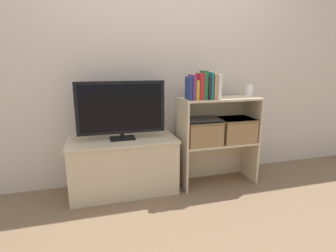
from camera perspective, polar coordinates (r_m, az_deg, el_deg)
name	(u,v)px	position (r m, az deg, el deg)	size (l,w,h in m)	color
ground_plane	(173,195)	(2.48, 1.06, -14.85)	(16.00, 16.00, 0.00)	brown
wall_back	(159,61)	(2.64, -1.89, 13.95)	(10.00, 0.05, 2.40)	beige
tv_stand	(124,165)	(2.49, -9.63, -8.42)	(0.97, 0.46, 0.51)	#CCB793
tv	(121,109)	(2.35, -10.13, 3.71)	(0.78, 0.14, 0.52)	black
bookshelf_lower_tier	(214,155)	(2.73, 10.07, -6.13)	(0.76, 0.32, 0.43)	#CCB793
bookshelf_upper_tier	(216,113)	(2.62, 10.45, 2.79)	(0.76, 0.32, 0.44)	#CCB793
book_navy	(189,88)	(2.35, 4.52, 8.19)	(0.03, 0.13, 0.20)	navy
book_plum	(192,87)	(2.36, 5.25, 8.40)	(0.03, 0.14, 0.22)	#6B2D66
book_mustard	(196,90)	(2.37, 6.03, 7.84)	(0.03, 0.12, 0.17)	gold
book_crimson	(199,86)	(2.39, 6.87, 8.56)	(0.04, 0.13, 0.23)	#B22328
book_forest	(204,85)	(2.40, 7.78, 8.84)	(0.04, 0.12, 0.25)	#286638
book_charcoal	(207,88)	(2.42, 8.45, 8.20)	(0.02, 0.15, 0.20)	#232328
book_teal	(210,86)	(2.42, 9.06, 8.66)	(0.02, 0.13, 0.24)	#1E7075
book_tan	(213,86)	(2.44, 9.76, 8.55)	(0.03, 0.14, 0.23)	tan
book_ivory	(216,86)	(2.45, 10.51, 8.48)	(0.04, 0.16, 0.22)	silver
baby_monitor	(250,91)	(2.70, 17.34, 7.37)	(0.05, 0.04, 0.14)	white
storage_basket_left	(202,131)	(2.52, 7.35, -1.09)	(0.34, 0.29, 0.23)	#937047
storage_basket_right	(235,129)	(2.68, 14.46, -0.54)	(0.34, 0.29, 0.23)	#937047
laptop	(202,119)	(2.49, 7.43, 1.45)	(0.32, 0.22, 0.02)	#2D2D33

